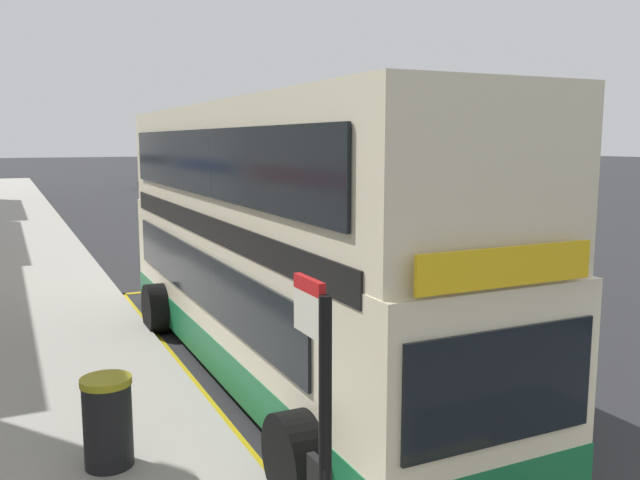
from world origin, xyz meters
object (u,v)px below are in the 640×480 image
parked_car_silver_distant (224,194)px  litter_bin (108,422)px  parked_car_white_behind (197,188)px  double_decker_bus (276,249)px  parked_car_black_far (155,179)px  bus_stop_sign (320,446)px

parked_car_silver_distant → litter_bin: 30.78m
parked_car_silver_distant → parked_car_white_behind: (-0.00, 5.74, 0.00)m
double_decker_bus → parked_car_black_far: size_ratio=2.65×
parked_car_silver_distant → parked_car_white_behind: size_ratio=1.00×
double_decker_bus → bus_stop_sign: bearing=-109.2°
double_decker_bus → parked_car_white_behind: bearing=77.2°
litter_bin → parked_car_white_behind: bearing=73.3°
parked_car_silver_distant → litter_bin: bearing=-111.1°
double_decker_bus → bus_stop_sign: double_decker_bus is taller
bus_stop_sign → parked_car_silver_distant: (9.48, 32.59, -0.96)m
parked_car_silver_distant → litter_bin: parked_car_silver_distant is taller
parked_car_white_behind → parked_car_black_far: size_ratio=1.00×
double_decker_bus → litter_bin: double_decker_bus is taller
double_decker_bus → parked_car_black_far: 44.30m
bus_stop_sign → parked_car_white_behind: bearing=76.1°
parked_car_silver_distant → litter_bin: (-10.43, -28.96, -0.13)m
litter_bin → bus_stop_sign: bearing=-75.4°
bus_stop_sign → parked_car_black_far: size_ratio=0.66×
parked_car_white_behind → litter_bin: parked_car_white_behind is taller
parked_car_silver_distant → parked_car_black_far: (-0.33, 17.32, 0.00)m
parked_car_white_behind → litter_bin: 36.24m
parked_car_silver_distant → parked_car_white_behind: bearing=88.7°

